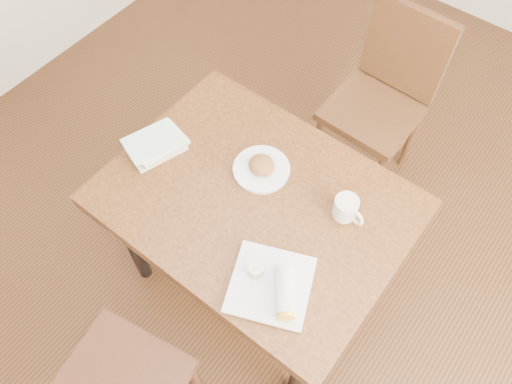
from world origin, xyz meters
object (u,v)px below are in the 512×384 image
Objects in this scene: coffee_mug at (347,208)px; book_stack at (156,145)px; chair_far at (385,91)px; table at (256,211)px; plate_burrito at (275,287)px; plate_scone at (261,168)px.

coffee_mug is 0.77m from book_stack.
coffee_mug is at bearing 15.12° from book_stack.
chair_far is 7.39× the size of coffee_mug.
table is 3.21× the size of plate_burrito.
chair_far is 2.78× the size of plate_burrito.
coffee_mug reaches higher than book_stack.
table is 0.97m from chair_far.
chair_far is (0.05, 0.96, -0.11)m from table.
table is 0.38m from plate_burrito.
book_stack is (-0.50, -1.02, 0.23)m from chair_far.
plate_burrito is 1.37× the size of book_stack.
coffee_mug is at bearing 5.25° from plate_scone.
plate_scone is at bearing 23.40° from book_stack.
chair_far reaches higher than plate_scone.
plate_burrito reaches higher than book_stack.
book_stack is (-0.74, -0.20, -0.02)m from coffee_mug.
coffee_mug is 0.52× the size of book_stack.
plate_scone reaches higher than book_stack.
coffee_mug reaches higher than table.
table is at bearing -61.69° from plate_scone.
table is 1.16× the size of chair_far.
book_stack is at bearing -115.99° from chair_far.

